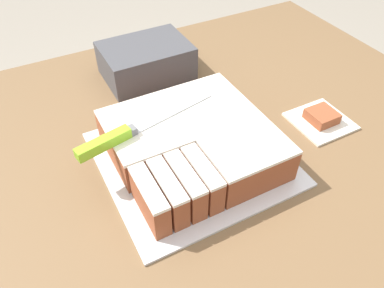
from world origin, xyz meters
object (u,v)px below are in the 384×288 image
object	(u,v)px
knife	(118,137)
cake	(193,143)
cake_board	(192,158)
storage_box	(146,61)
brownie	(322,116)

from	to	relation	value
knife	cake	bearing A→B (deg)	-26.16
cake	knife	world-z (taller)	knife
cake_board	storage_box	distance (m)	0.36
cake	storage_box	xyz separation A→B (m)	(0.04, 0.35, 0.00)
cake	brownie	size ratio (longest dim) A/B	4.95
cake	storage_box	distance (m)	0.35
knife	storage_box	distance (m)	0.37
cake	storage_box	bearing A→B (deg)	83.27
cake	knife	distance (m)	0.16
cake_board	knife	world-z (taller)	knife
cake	cake_board	bearing A→B (deg)	-134.98
knife	storage_box	xyz separation A→B (m)	(0.19, 0.31, -0.05)
brownie	storage_box	xyz separation A→B (m)	(-0.29, 0.39, 0.03)
cake_board	cake	size ratio (longest dim) A/B	1.20
cake_board	storage_box	xyz separation A→B (m)	(0.04, 0.35, 0.04)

